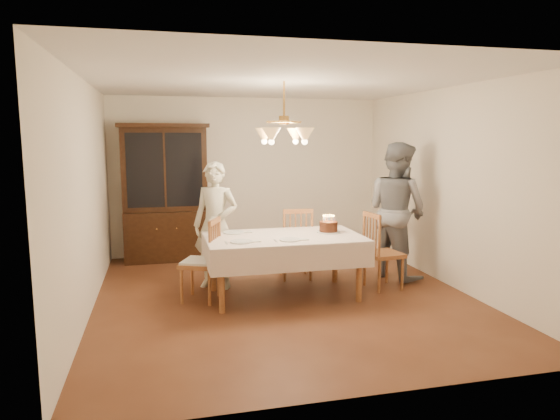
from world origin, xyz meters
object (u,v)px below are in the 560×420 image
object	(u,v)px
china_hutch	(165,195)
chair_far_side	(296,247)
elderly_woman	(216,225)
birthday_cake	(328,227)
dining_table	(284,242)

from	to	relation	value
china_hutch	chair_far_side	xyz separation A→B (m)	(1.72, -1.52, -0.60)
chair_far_side	elderly_woman	xyz separation A→B (m)	(-1.12, -0.16, 0.38)
chair_far_side	birthday_cake	xyz separation A→B (m)	(0.25, -0.65, 0.38)
elderly_woman	birthday_cake	bearing A→B (deg)	9.24
birthday_cake	elderly_woman	bearing A→B (deg)	160.60
dining_table	chair_far_side	distance (m)	0.85
china_hutch	chair_far_side	distance (m)	2.37
chair_far_side	elderly_woman	distance (m)	1.19
dining_table	birthday_cake	xyz separation A→B (m)	(0.60, 0.09, 0.14)
dining_table	elderly_woman	bearing A→B (deg)	143.30
china_hutch	elderly_woman	size ratio (longest dim) A/B	1.31
dining_table	elderly_woman	world-z (taller)	elderly_woman
china_hutch	elderly_woman	world-z (taller)	china_hutch
birthday_cake	dining_table	bearing A→B (deg)	-171.64
dining_table	chair_far_side	world-z (taller)	chair_far_side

